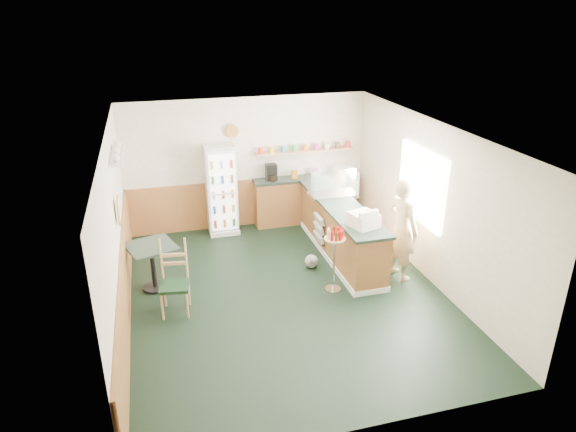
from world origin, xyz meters
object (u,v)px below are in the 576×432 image
object	(u,v)px
condiment_stand	(334,249)
cash_register	(364,220)
display_case	(333,184)
drinks_fridge	(222,190)
shopkeeper	(403,229)
cafe_chair	(173,275)
cafe_table	(152,259)

from	to	relation	value
condiment_stand	cash_register	bearing A→B (deg)	17.41
display_case	cash_register	distance (m)	1.47
drinks_fridge	condiment_stand	world-z (taller)	drinks_fridge
shopkeeper	condiment_stand	bearing A→B (deg)	81.95
drinks_fridge	condiment_stand	bearing A→B (deg)	-63.69
display_case	shopkeeper	size ratio (longest dim) A/B	0.50
drinks_fridge	cafe_chair	size ratio (longest dim) A/B	1.57
cafe_table	drinks_fridge	bearing A→B (deg)	53.96
display_case	condiment_stand	distance (m)	1.80
drinks_fridge	condiment_stand	size ratio (longest dim) A/B	1.66
shopkeeper	cash_register	bearing A→B (deg)	72.28
drinks_fridge	cash_register	bearing A→B (deg)	-53.58
display_case	shopkeeper	xyz separation A→B (m)	(0.70, -1.51, -0.36)
drinks_fridge	cafe_chair	xyz separation A→B (m)	(-1.16, -2.71, -0.30)
drinks_fridge	cafe_table	xyz separation A→B (m)	(-1.45, -2.00, -0.35)
shopkeeper	condiment_stand	xyz separation A→B (m)	(-1.26, -0.13, -0.14)
drinks_fridge	cafe_chair	distance (m)	2.97
display_case	cafe_chair	xyz separation A→B (m)	(-3.11, -1.54, -0.65)
drinks_fridge	display_case	bearing A→B (deg)	-31.10
cafe_chair	drinks_fridge	bearing A→B (deg)	75.71
cafe_chair	cafe_table	bearing A→B (deg)	121.05
shopkeeper	cafe_chair	world-z (taller)	shopkeeper
drinks_fridge	cash_register	world-z (taller)	drinks_fridge
display_case	cafe_chair	world-z (taller)	display_case
shopkeeper	drinks_fridge	bearing A→B (deg)	30.76
drinks_fridge	display_case	world-z (taller)	drinks_fridge
cash_register	shopkeeper	size ratio (longest dim) A/B	0.24
display_case	cash_register	xyz separation A→B (m)	(0.00, -1.47, -0.13)
display_case	condiment_stand	size ratio (longest dim) A/B	0.81
drinks_fridge	shopkeeper	world-z (taller)	drinks_fridge
shopkeeper	condiment_stand	world-z (taller)	shopkeeper
cash_register	condiment_stand	xyz separation A→B (m)	(-0.56, -0.17, -0.37)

